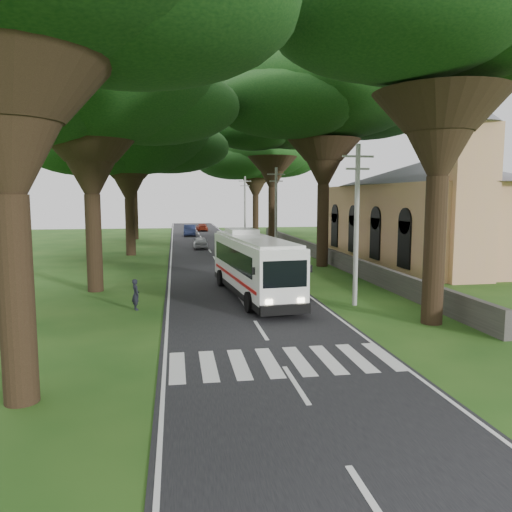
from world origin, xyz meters
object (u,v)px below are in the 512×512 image
object	(u,v)px
distant_car_c	(202,227)
distant_car_a	(200,243)
pole_far	(245,206)
pedestrian	(136,295)
pole_near	(356,222)
coach_bus	(253,265)
distant_car_b	(190,230)
pole_mid	(276,211)
church	(431,203)

from	to	relation	value
distant_car_c	distant_car_a	bearing A→B (deg)	85.22
pole_far	pedestrian	bearing A→B (deg)	-105.39
pole_near	pole_far	bearing A→B (deg)	90.00
pole_far	pole_near	bearing A→B (deg)	-90.00
distant_car_a	pole_far	bearing A→B (deg)	-117.81
distant_car_a	pedestrian	distance (m)	28.42
coach_bus	pedestrian	size ratio (longest dim) A/B	7.47
distant_car_b	pedestrian	bearing A→B (deg)	-92.85
distant_car_c	pole_far	bearing A→B (deg)	105.43
pedestrian	coach_bus	bearing A→B (deg)	-88.80
pole_near	pole_far	distance (m)	40.00
pole_near	distant_car_c	distance (m)	55.89
pole_far	coach_bus	distance (m)	37.33
pole_near	pole_mid	bearing A→B (deg)	90.00
distant_car_a	pole_near	bearing A→B (deg)	103.77
church	pole_near	size ratio (longest dim) A/B	3.00
pole_near	distant_car_c	bearing A→B (deg)	94.83
church	pedestrian	world-z (taller)	church
pole_mid	pedestrian	world-z (taller)	pole_mid
pole_far	pole_mid	bearing A→B (deg)	-90.00
pole_mid	coach_bus	bearing A→B (deg)	-105.51
church	coach_bus	distance (m)	21.39
pole_mid	distant_car_b	xyz separation A→B (m)	(-6.90, 26.19, -3.39)
church	pole_near	distance (m)	19.88
distant_car_c	pedestrian	xyz separation A→B (m)	(-6.12, -54.90, 0.13)
pole_near	distant_car_a	world-z (taller)	pole_near
pole_far	pedestrian	distance (m)	40.93
coach_bus	distant_car_a	distance (m)	25.76
distant_car_a	distant_car_c	bearing A→B (deg)	-92.01
coach_bus	church	bearing A→B (deg)	30.66
church	distant_car_c	distance (m)	43.73
pole_near	church	bearing A→B (deg)	51.50
distant_car_c	church	bearing A→B (deg)	111.72
pole_near	pedestrian	xyz separation A→B (m)	(-10.82, 0.68, -3.42)
pole_far	distant_car_c	distance (m)	16.66
pole_mid	coach_bus	world-z (taller)	pole_mid
pole_far	distant_car_c	xyz separation A→B (m)	(-4.70, 15.58, -3.56)
church	pole_mid	size ratio (longest dim) A/B	3.00
coach_bus	pedestrian	xyz separation A→B (m)	(-6.12, -2.36, -1.01)
distant_car_a	distant_car_b	world-z (taller)	distant_car_b
coach_bus	distant_car_a	size ratio (longest dim) A/B	3.10
coach_bus	distant_car_c	bearing A→B (deg)	84.43
distant_car_a	pole_mid	bearing A→B (deg)	127.21
coach_bus	pedestrian	bearing A→B (deg)	-164.43
pole_near	pole_far	size ratio (longest dim) A/B	1.00
pole_mid	pedestrian	size ratio (longest dim) A/B	5.29
pole_near	distant_car_b	world-z (taller)	pole_near
church	coach_bus	size ratio (longest dim) A/B	2.13
distant_car_c	pedestrian	size ratio (longest dim) A/B	2.69
church	pole_mid	world-z (taller)	church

